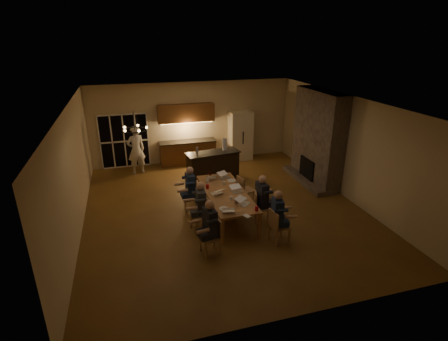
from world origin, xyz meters
The scene contains 44 objects.
floor centered at (0.00, 0.00, 0.00)m, with size 9.00×9.00×0.00m, color brown.
back_wall centered at (0.00, 4.52, 1.60)m, with size 8.00×0.04×3.20m, color beige.
left_wall centered at (-4.02, 0.00, 1.60)m, with size 0.04×9.00×3.20m, color beige.
right_wall centered at (4.02, 0.00, 1.60)m, with size 0.04×9.00×3.20m, color beige.
ceiling centered at (0.00, 0.00, 3.22)m, with size 8.00×9.00×0.04m, color white.
french_doors centered at (-2.70, 4.47, 1.05)m, with size 1.86×0.08×2.10m, color black.
fireplace centered at (3.70, 1.20, 1.60)m, with size 0.58×2.50×3.20m, color #665B50.
kitchenette centered at (-0.30, 4.20, 1.20)m, with size 2.24×0.68×2.40m, color brown, non-canonical shape.
refrigerator centered at (1.90, 4.15, 1.00)m, with size 0.90×0.68×2.00m, color #EEE4C7.
dining_table centered at (-0.06, -0.44, 0.38)m, with size 1.10×2.83×0.75m, color #B87949.
bar_island centered at (0.23, 2.16, 0.54)m, with size 1.86×0.68×1.08m, color black.
chair_left_near centered at (-0.93, -2.08, 0.45)m, with size 0.44×0.44×0.89m, color tan, non-canonical shape.
chair_left_mid centered at (-0.93, -0.95, 0.45)m, with size 0.44×0.44×0.89m, color tan, non-canonical shape.
chair_left_far centered at (-0.95, 0.13, 0.45)m, with size 0.44×0.44×0.89m, color tan, non-canonical shape.
chair_right_near centered at (0.87, -2.08, 0.45)m, with size 0.44×0.44×0.89m, color tan, non-canonical shape.
chair_right_mid centered at (0.84, -0.99, 0.45)m, with size 0.44×0.44×0.89m, color tan, non-canonical shape.
chair_right_far centered at (0.77, 0.20, 0.45)m, with size 0.44×0.44×0.89m, color tan, non-canonical shape.
person_left_near centered at (-0.92, -2.04, 0.69)m, with size 0.60×0.60×1.38m, color #24252E, non-canonical shape.
person_right_near centered at (0.81, -2.00, 0.69)m, with size 0.60×0.60×1.38m, color #1E274C, non-canonical shape.
person_left_mid centered at (-0.90, -0.95, 0.69)m, with size 0.60×0.60×1.38m, color #393D43, non-canonical shape.
person_right_mid centered at (0.81, -0.98, 0.69)m, with size 0.60×0.60×1.38m, color #24252E, non-canonical shape.
person_left_far centered at (-0.95, 0.20, 0.69)m, with size 0.60×0.60×1.38m, color #1E274C, non-canonical shape.
standing_person centered at (-2.32, 3.66, 0.91)m, with size 0.67×0.44×1.83m, color white.
chandelier centered at (-2.39, -0.51, 2.75)m, with size 0.60×0.60×0.03m, color black.
laptop_a centered at (-0.32, -1.51, 0.86)m, with size 0.32×0.28×0.23m, color silver, non-canonical shape.
laptop_b centered at (0.19, -1.27, 0.86)m, with size 0.32×0.28×0.23m, color silver, non-canonical shape.
laptop_c centered at (-0.34, -0.43, 0.86)m, with size 0.32×0.28×0.23m, color silver, non-canonical shape.
laptop_d centered at (0.24, -0.50, 0.86)m, with size 0.32×0.28×0.23m, color silver, non-canonical shape.
laptop_e centered at (-0.22, 0.64, 0.86)m, with size 0.32×0.28×0.23m, color silver, non-canonical shape.
laptop_f centered at (0.19, 0.58, 0.86)m, with size 0.32×0.28×0.23m, color silver, non-canonical shape.
mug_front centered at (-0.06, -0.93, 0.80)m, with size 0.09×0.09×0.10m, color white.
mug_mid centered at (0.03, 0.09, 0.80)m, with size 0.08×0.08×0.10m, color white.
mug_back centered at (-0.41, 0.33, 0.80)m, with size 0.08×0.08×0.10m, color white.
redcup_near centered at (0.38, -1.70, 0.81)m, with size 0.09×0.09×0.12m, color #B50C13.
redcup_mid centered at (-0.50, -0.03, 0.81)m, with size 0.09×0.09×0.12m, color #B50C13.
can_silver centered at (-0.01, -1.17, 0.81)m, with size 0.07×0.07×0.12m, color #B2B2B7.
can_cola centered at (-0.17, 0.95, 0.81)m, with size 0.07×0.07×0.12m, color #3F0F0C.
can_right centered at (0.38, -0.07, 0.81)m, with size 0.06×0.06×0.12m, color #B2B2B7.
plate_near centered at (0.25, -0.98, 0.76)m, with size 0.25×0.25×0.02m, color white.
plate_left centered at (-0.40, -1.37, 0.76)m, with size 0.24×0.24×0.02m, color white.
plate_far centered at (0.33, 0.30, 0.76)m, with size 0.26×0.26×0.02m, color white.
notepad centered at (0.05, -1.90, 0.76)m, with size 0.14×0.19×0.01m, color white.
bar_bottle centered at (-0.33, 2.14, 1.20)m, with size 0.08×0.08×0.24m, color #99999E.
bar_blender centered at (0.68, 2.29, 1.29)m, with size 0.13×0.13×0.42m, color silver.
Camera 1 is at (-2.57, -9.00, 4.93)m, focal length 28.00 mm.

